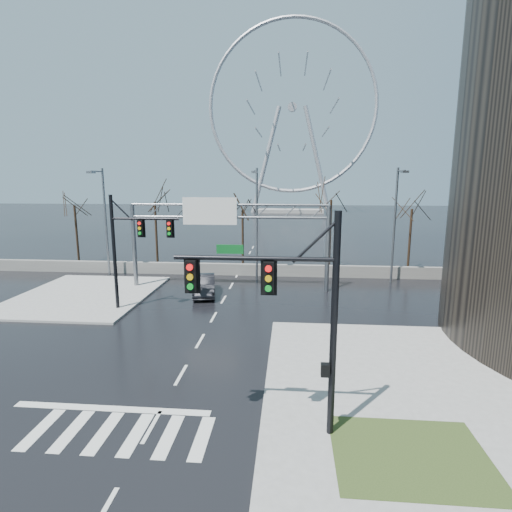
# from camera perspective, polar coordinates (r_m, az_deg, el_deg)

# --- Properties ---
(ground) EXTENTS (260.00, 260.00, 0.00)m
(ground) POSITION_cam_1_polar(r_m,az_deg,el_deg) (19.77, -10.66, -16.33)
(ground) COLOR black
(ground) RESTS_ON ground
(sidewalk_right_ext) EXTENTS (12.00, 10.00, 0.15)m
(sidewalk_right_ext) POSITION_cam_1_polar(r_m,az_deg,el_deg) (21.48, 18.55, -14.21)
(sidewalk_right_ext) COLOR gray
(sidewalk_right_ext) RESTS_ON ground
(sidewalk_far) EXTENTS (10.00, 12.00, 0.15)m
(sidewalk_far) POSITION_cam_1_polar(r_m,az_deg,el_deg) (34.20, -23.23, -5.14)
(sidewalk_far) COLOR gray
(sidewalk_far) RESTS_ON ground
(grass_strip) EXTENTS (5.00, 4.00, 0.02)m
(grass_strip) POSITION_cam_1_polar(r_m,az_deg,el_deg) (15.34, 21.20, -25.01)
(grass_strip) COLOR #2F401A
(grass_strip) RESTS_ON sidewalk_near
(barrier_wall) EXTENTS (52.00, 0.50, 1.10)m
(barrier_wall) POSITION_cam_1_polar(r_m,az_deg,el_deg) (38.18, -2.69, -1.92)
(barrier_wall) COLOR slate
(barrier_wall) RESTS_ON ground
(signal_mast_near) EXTENTS (5.52, 0.41, 8.00)m
(signal_mast_near) POSITION_cam_1_polar(r_m,az_deg,el_deg) (13.50, 5.41, -6.85)
(signal_mast_near) COLOR black
(signal_mast_near) RESTS_ON ground
(signal_mast_far) EXTENTS (4.72, 0.41, 8.00)m
(signal_mast_far) POSITION_cam_1_polar(r_m,az_deg,el_deg) (28.35, -17.64, 1.93)
(signal_mast_far) COLOR black
(signal_mast_far) RESTS_ON ground
(sign_gantry) EXTENTS (16.36, 0.40, 7.60)m
(sign_gantry) POSITION_cam_1_polar(r_m,az_deg,el_deg) (32.53, -4.59, 4.11)
(sign_gantry) COLOR slate
(sign_gantry) RESTS_ON ground
(streetlight_left) EXTENTS (0.50, 2.55, 10.00)m
(streetlight_left) POSITION_cam_1_polar(r_m,az_deg,el_deg) (39.08, -20.94, 5.60)
(streetlight_left) COLOR slate
(streetlight_left) RESTS_ON ground
(streetlight_mid) EXTENTS (0.50, 2.55, 10.00)m
(streetlight_mid) POSITION_cam_1_polar(r_m,az_deg,el_deg) (35.33, 0.07, 5.82)
(streetlight_mid) COLOR slate
(streetlight_mid) RESTS_ON ground
(streetlight_right) EXTENTS (0.50, 2.55, 10.00)m
(streetlight_right) POSITION_cam_1_polar(r_m,az_deg,el_deg) (36.34, 19.37, 5.35)
(streetlight_right) COLOR slate
(streetlight_right) RESTS_ON ground
(tree_far_left) EXTENTS (3.50, 3.50, 7.00)m
(tree_far_left) POSITION_cam_1_polar(r_m,az_deg,el_deg) (47.04, -24.46, 5.72)
(tree_far_left) COLOR black
(tree_far_left) RESTS_ON ground
(tree_left) EXTENTS (3.75, 3.75, 7.50)m
(tree_left) POSITION_cam_1_polar(r_m,az_deg,el_deg) (42.86, -14.21, 6.49)
(tree_left) COLOR black
(tree_left) RESTS_ON ground
(tree_center) EXTENTS (3.25, 3.25, 6.50)m
(tree_center) POSITION_cam_1_polar(r_m,az_deg,el_deg) (41.88, -1.93, 5.62)
(tree_center) COLOR black
(tree_center) RESTS_ON ground
(tree_right) EXTENTS (3.90, 3.90, 7.80)m
(tree_right) POSITION_cam_1_polar(r_m,az_deg,el_deg) (40.70, 10.66, 6.76)
(tree_right) COLOR black
(tree_right) RESTS_ON ground
(tree_far_right) EXTENTS (3.40, 3.40, 6.80)m
(tree_far_right) POSITION_cam_1_polar(r_m,az_deg,el_deg) (42.78, 21.32, 5.32)
(tree_far_right) COLOR black
(tree_far_right) RESTS_ON ground
(ferris_wheel) EXTENTS (45.00, 6.00, 50.91)m
(ferris_wheel) POSITION_cam_1_polar(r_m,az_deg,el_deg) (113.22, 5.18, 19.49)
(ferris_wheel) COLOR gray
(ferris_wheel) RESTS_ON ground
(car) EXTENTS (2.52, 4.97, 1.56)m
(car) POSITION_cam_1_polar(r_m,az_deg,el_deg) (31.90, -7.42, -4.13)
(car) COLOR black
(car) RESTS_ON ground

